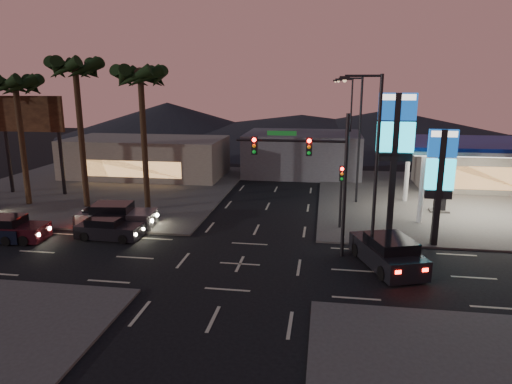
% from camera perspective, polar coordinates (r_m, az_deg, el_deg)
% --- Properties ---
extents(ground, '(140.00, 140.00, 0.00)m').
position_cam_1_polar(ground, '(25.04, -2.03, -8.97)').
color(ground, black).
rests_on(ground, ground).
extents(corner_lot_ne, '(24.00, 24.00, 0.12)m').
position_cam_1_polar(corner_lot_ne, '(41.54, 24.69, -0.99)').
color(corner_lot_ne, '#47443F').
rests_on(corner_lot_ne, ground).
extents(corner_lot_nw, '(24.00, 24.00, 0.12)m').
position_cam_1_polar(corner_lot_nw, '(44.77, -18.61, 0.52)').
color(corner_lot_nw, '#47443F').
rests_on(corner_lot_nw, ground).
extents(gas_station, '(12.20, 8.20, 5.47)m').
position_cam_1_polar(gas_station, '(36.90, 27.11, 5.04)').
color(gas_station, silver).
rests_on(gas_station, ground).
extents(convenience_store, '(10.00, 6.00, 4.00)m').
position_cam_1_polar(convenience_store, '(46.42, 25.66, 2.78)').
color(convenience_store, '#726B5B').
rests_on(convenience_store, ground).
extents(pylon_sign_tall, '(2.20, 0.35, 9.00)m').
position_cam_1_polar(pylon_sign_tall, '(28.70, 17.04, 6.57)').
color(pylon_sign_tall, black).
rests_on(pylon_sign_tall, ground).
extents(pylon_sign_short, '(1.60, 0.35, 7.00)m').
position_cam_1_polar(pylon_sign_short, '(28.45, 22.06, 2.57)').
color(pylon_sign_short, black).
rests_on(pylon_sign_short, ground).
extents(traffic_signal_mast, '(6.10, 0.39, 8.00)m').
position_cam_1_polar(traffic_signal_mast, '(25.10, 7.19, 3.44)').
color(traffic_signal_mast, black).
rests_on(traffic_signal_mast, ground).
extents(pedestal_signal, '(0.32, 0.39, 4.30)m').
position_cam_1_polar(pedestal_signal, '(30.46, 10.62, 0.66)').
color(pedestal_signal, black).
rests_on(pedestal_signal, ground).
extents(streetlight_near, '(2.14, 0.25, 10.00)m').
position_cam_1_polar(streetlight_near, '(24.16, 14.39, 3.90)').
color(streetlight_near, black).
rests_on(streetlight_near, ground).
extents(streetlight_mid, '(2.14, 0.25, 10.00)m').
position_cam_1_polar(streetlight_mid, '(37.01, 12.50, 7.21)').
color(streetlight_mid, black).
rests_on(streetlight_mid, ground).
extents(streetlight_far, '(2.14, 0.25, 10.00)m').
position_cam_1_polar(streetlight_far, '(50.93, 11.53, 8.89)').
color(streetlight_far, black).
rests_on(streetlight_far, ground).
extents(palm_a, '(4.41, 4.41, 10.86)m').
position_cam_1_polar(palm_a, '(34.88, -14.20, 12.87)').
color(palm_a, black).
rests_on(palm_a, ground).
extents(palm_b, '(4.41, 4.41, 11.46)m').
position_cam_1_polar(palm_b, '(37.09, -21.59, 13.21)').
color(palm_b, black).
rests_on(palm_b, ground).
extents(palm_c, '(4.41, 4.41, 10.26)m').
position_cam_1_polar(palm_c, '(39.80, -27.81, 10.99)').
color(palm_c, black).
rests_on(palm_c, ground).
extents(billboard, '(6.00, 0.30, 8.50)m').
position_cam_1_polar(billboard, '(43.64, -26.35, 7.87)').
color(billboard, black).
rests_on(billboard, ground).
extents(building_far_west, '(16.00, 8.00, 4.00)m').
position_cam_1_polar(building_far_west, '(48.93, -13.51, 4.23)').
color(building_far_west, '#726B5B').
rests_on(building_far_west, ground).
extents(building_far_mid, '(12.00, 9.00, 4.40)m').
position_cam_1_polar(building_far_mid, '(49.33, 5.86, 4.84)').
color(building_far_mid, '#4C4C51').
rests_on(building_far_mid, ground).
extents(hill_left, '(40.00, 40.00, 6.00)m').
position_cam_1_polar(hill_left, '(88.02, -10.97, 8.97)').
color(hill_left, black).
rests_on(hill_left, ground).
extents(hill_right, '(50.00, 50.00, 5.00)m').
position_cam_1_polar(hill_right, '(83.70, 16.11, 8.13)').
color(hill_right, black).
rests_on(hill_right, ground).
extents(hill_center, '(60.00, 60.00, 4.00)m').
position_cam_1_polar(hill_center, '(83.18, 5.69, 8.21)').
color(hill_center, black).
rests_on(hill_center, ground).
extents(car_lane_a_front, '(4.20, 1.89, 1.35)m').
position_cam_1_polar(car_lane_a_front, '(30.21, -17.94, -4.39)').
color(car_lane_a_front, black).
rests_on(car_lane_a_front, ground).
extents(car_lane_a_mid, '(4.77, 2.21, 1.52)m').
position_cam_1_polar(car_lane_a_mid, '(32.29, -28.58, -4.12)').
color(car_lane_a_mid, '#340E15').
rests_on(car_lane_a_mid, ground).
extents(car_lane_b_front, '(5.30, 2.66, 1.67)m').
position_cam_1_polar(car_lane_b_front, '(32.24, -17.03, -2.93)').
color(car_lane_b_front, slate).
rests_on(car_lane_b_front, ground).
extents(car_lane_b_mid, '(4.07, 1.77, 1.31)m').
position_cam_1_polar(car_lane_b_mid, '(32.69, -18.39, -3.11)').
color(car_lane_b_mid, black).
rests_on(car_lane_b_mid, ground).
extents(suv_station, '(3.75, 5.58, 1.73)m').
position_cam_1_polar(suv_station, '(25.33, 16.13, -7.30)').
color(suv_station, black).
rests_on(suv_station, ground).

